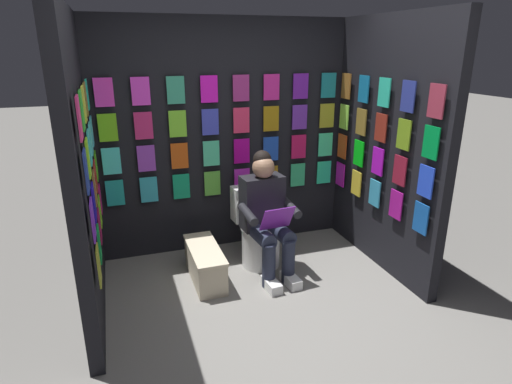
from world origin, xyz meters
TOP-DOWN VIEW (x-y plane):
  - ground_plane at (0.00, 0.00)m, footprint 30.00×30.00m
  - display_wall_back at (0.00, -1.75)m, footprint 2.73×0.14m
  - display_wall_left at (-1.36, -0.85)m, footprint 0.14×1.71m
  - display_wall_right at (1.36, -0.85)m, footprint 0.14×1.71m
  - toilet at (-0.18, -1.20)m, footprint 0.42×0.57m
  - person_reading at (-0.20, -0.98)m, footprint 0.55×0.71m
  - comic_longbox_near at (0.41, -1.01)m, footprint 0.28×0.74m

SIDE VIEW (x-z plane):
  - ground_plane at x=0.00m, z-range 0.00..0.00m
  - comic_longbox_near at x=0.41m, z-range 0.00..0.33m
  - toilet at x=-0.18m, z-range -0.06..0.71m
  - person_reading at x=-0.20m, z-range 0.00..1.20m
  - display_wall_left at x=-1.36m, z-range 0.00..2.39m
  - display_wall_right at x=1.36m, z-range 0.00..2.39m
  - display_wall_back at x=0.00m, z-range 0.00..2.39m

